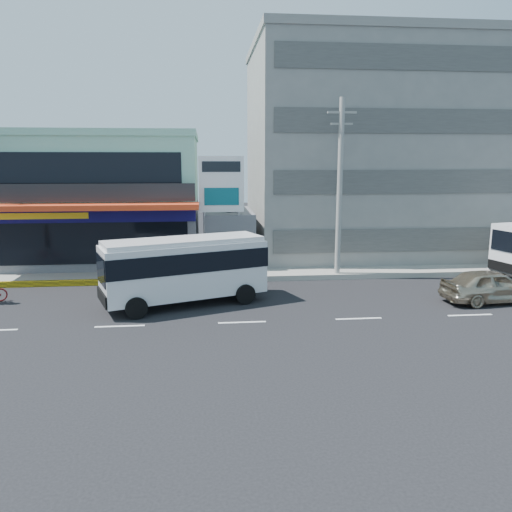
{
  "coord_description": "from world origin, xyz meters",
  "views": [
    {
      "loc": [
        -1.41,
        -19.87,
        6.65
      ],
      "look_at": [
        0.91,
        3.19,
        2.2
      ],
      "focal_mm": 35.0,
      "sensor_mm": 36.0,
      "label": 1
    }
  ],
  "objects": [
    {
      "name": "utility_pole_near",
      "position": [
        6.0,
        7.4,
        5.15
      ],
      "size": [
        1.6,
        0.3,
        10.0
      ],
      "color": "#999993",
      "rests_on": "ground"
    },
    {
      "name": "sidewalk",
      "position": [
        5.0,
        9.5,
        0.15
      ],
      "size": [
        70.0,
        5.0,
        0.3
      ],
      "primitive_type": "cube",
      "color": "gray",
      "rests_on": "ground"
    },
    {
      "name": "satellite_dish",
      "position": [
        0.0,
        11.0,
        3.58
      ],
      "size": [
        1.5,
        1.5,
        0.15
      ],
      "primitive_type": "cylinder",
      "color": "slate",
      "rests_on": "gap_structure"
    },
    {
      "name": "gap_structure",
      "position": [
        0.0,
        12.0,
        1.75
      ],
      "size": [
        3.0,
        6.0,
        3.5
      ],
      "primitive_type": "cube",
      "color": "#4C4C51",
      "rests_on": "ground"
    },
    {
      "name": "sedan",
      "position": [
        12.0,
        1.85,
        0.8
      ],
      "size": [
        4.83,
        2.26,
        1.6
      ],
      "primitive_type": "imported",
      "rotation": [
        0.0,
        0.0,
        1.65
      ],
      "color": "tan",
      "rests_on": "ground"
    },
    {
      "name": "concrete_building",
      "position": [
        10.0,
        15.0,
        7.0
      ],
      "size": [
        16.0,
        12.0,
        14.0
      ],
      "primitive_type": "cube",
      "color": "gray",
      "rests_on": "ground"
    },
    {
      "name": "ground",
      "position": [
        0.0,
        0.0,
        0.0
      ],
      "size": [
        120.0,
        120.0,
        0.0
      ],
      "primitive_type": "plane",
      "color": "black",
      "rests_on": "ground"
    },
    {
      "name": "shop_building",
      "position": [
        -8.0,
        13.95,
        4.0
      ],
      "size": [
        12.4,
        11.7,
        8.0
      ],
      "color": "#4C4C51",
      "rests_on": "ground"
    },
    {
      "name": "billboard",
      "position": [
        -0.5,
        9.2,
        4.93
      ],
      "size": [
        2.6,
        0.18,
        6.9
      ],
      "color": "gray",
      "rests_on": "ground"
    },
    {
      "name": "minibus",
      "position": [
        -2.46,
        2.92,
        1.87
      ],
      "size": [
        7.85,
        4.82,
        3.13
      ],
      "color": "silver",
      "rests_on": "ground"
    }
  ]
}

